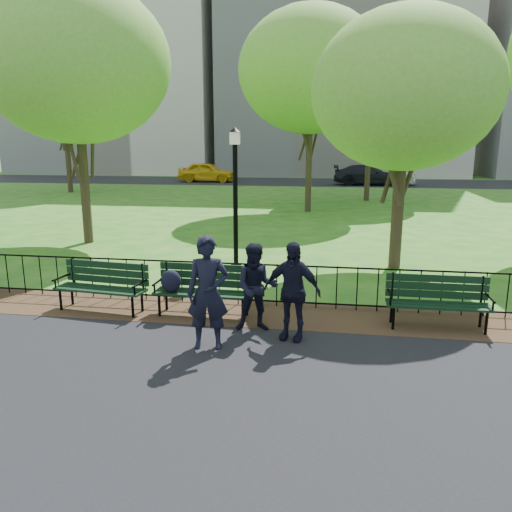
% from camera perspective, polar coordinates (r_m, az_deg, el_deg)
% --- Properties ---
extents(ground, '(120.00, 120.00, 0.00)m').
position_cam_1_polar(ground, '(8.51, -3.30, -9.89)').
color(ground, '#21681B').
extents(asphalt_path, '(60.00, 9.20, 0.01)m').
position_cam_1_polar(asphalt_path, '(5.65, -11.25, -22.99)').
color(asphalt_path, black).
rests_on(asphalt_path, ground).
extents(dirt_strip, '(60.00, 1.60, 0.01)m').
position_cam_1_polar(dirt_strip, '(9.88, -1.45, -6.50)').
color(dirt_strip, '#3D2D19').
rests_on(dirt_strip, ground).
extents(far_street, '(70.00, 9.00, 0.01)m').
position_cam_1_polar(far_street, '(42.83, 6.75, 8.39)').
color(far_street, black).
rests_on(far_street, ground).
extents(iron_fence, '(24.06, 0.06, 1.00)m').
position_cam_1_polar(iron_fence, '(10.20, -0.96, -3.00)').
color(iron_fence, black).
rests_on(iron_fence, ground).
extents(apartment_west, '(22.00, 15.00, 26.00)m').
position_cam_1_polar(apartment_west, '(61.27, -14.98, 21.59)').
color(apartment_west, silver).
rests_on(apartment_west, ground).
extents(apartment_mid, '(24.00, 15.00, 30.00)m').
position_cam_1_polar(apartment_mid, '(56.88, 10.00, 24.58)').
color(apartment_mid, beige).
rests_on(apartment_mid, ground).
extents(park_bench_main, '(1.90, 0.64, 1.07)m').
position_cam_1_polar(park_bench_main, '(9.66, -7.31, -3.10)').
color(park_bench_main, black).
rests_on(park_bench_main, ground).
extents(park_bench_left_a, '(1.90, 0.78, 1.05)m').
position_cam_1_polar(park_bench_left_a, '(10.37, -17.08, -2.76)').
color(park_bench_left_a, black).
rests_on(park_bench_left_a, ground).
extents(park_bench_right_a, '(1.81, 0.57, 1.03)m').
position_cam_1_polar(park_bench_right_a, '(9.57, 20.05, -4.35)').
color(park_bench_right_a, black).
rests_on(park_bench_right_a, ground).
extents(lamppost, '(0.33, 0.33, 3.66)m').
position_cam_1_polar(lamppost, '(12.83, -2.37, 7.05)').
color(lamppost, black).
rests_on(lamppost, ground).
extents(tree_near_w, '(5.91, 5.91, 8.24)m').
position_cam_1_polar(tree_near_w, '(17.56, -19.95, 20.11)').
color(tree_near_w, '#2D2116').
rests_on(tree_near_w, ground).
extents(tree_near_e, '(4.70, 4.70, 6.56)m').
position_cam_1_polar(tree_near_e, '(13.63, 16.68, 17.65)').
color(tree_near_e, '#2D2116').
rests_on(tree_near_e, ground).
extents(tree_far_c, '(6.69, 6.69, 9.33)m').
position_cam_1_polar(tree_far_c, '(24.43, 6.30, 20.31)').
color(tree_far_c, '#2D2116').
rests_on(tree_far_c, ground).
extents(tree_far_e, '(6.80, 6.80, 9.48)m').
position_cam_1_polar(tree_far_e, '(29.68, 13.13, 18.93)').
color(tree_far_e, '#2D2116').
rests_on(tree_far_e, ground).
extents(tree_far_w, '(7.58, 7.58, 10.56)m').
position_cam_1_polar(tree_far_w, '(36.14, -21.35, 18.47)').
color(tree_far_w, '#2D2116').
rests_on(tree_far_w, ground).
extents(person_left, '(0.74, 0.54, 1.85)m').
position_cam_1_polar(person_left, '(8.04, -5.52, -4.22)').
color(person_left, black).
rests_on(person_left, asphalt_path).
extents(person_mid, '(0.82, 0.52, 1.58)m').
position_cam_1_polar(person_mid, '(8.78, 0.06, -3.61)').
color(person_mid, black).
rests_on(person_mid, asphalt_path).
extents(person_right, '(1.06, 0.62, 1.69)m').
position_cam_1_polar(person_right, '(8.40, 4.13, -4.00)').
color(person_right, black).
rests_on(person_right, asphalt_path).
extents(taxi, '(4.83, 1.97, 1.64)m').
position_cam_1_polar(taxi, '(42.74, -5.62, 9.52)').
color(taxi, gold).
rests_on(taxi, far_street).
extents(sedan_silver, '(4.61, 2.40, 1.45)m').
position_cam_1_polar(sedan_silver, '(40.90, 14.75, 8.88)').
color(sedan_silver, '#9A9CA1').
rests_on(sedan_silver, far_street).
extents(sedan_dark, '(5.37, 2.19, 1.56)m').
position_cam_1_polar(sedan_dark, '(40.36, 12.70, 9.02)').
color(sedan_dark, black).
rests_on(sedan_dark, far_street).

